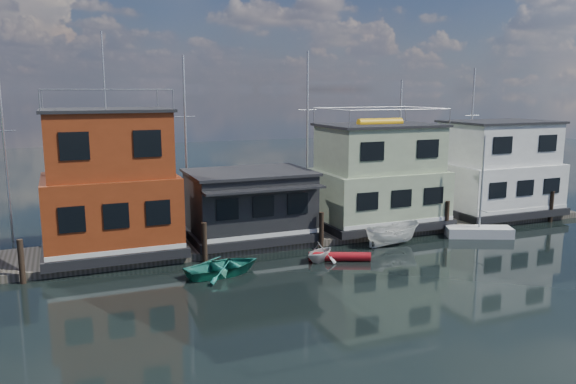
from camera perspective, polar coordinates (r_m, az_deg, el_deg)
name	(u,v)px	position (r m, az deg, el deg)	size (l,w,h in m)	color
ground	(351,312)	(24.33, 6.41, -12.07)	(160.00, 160.00, 0.00)	black
dock	(258,239)	(34.71, -3.11, -4.78)	(48.00, 5.00, 0.40)	#595147
houseboat_red	(110,185)	(32.19, -17.62, 0.66)	(7.40, 5.90, 11.86)	black
houseboat_dark	(250,204)	(34.03, -3.93, -1.26)	(7.40, 6.10, 4.06)	black
houseboat_green	(379,177)	(37.59, 9.18, 1.49)	(8.40, 5.90, 7.03)	black
houseboat_white	(497,169)	(43.60, 20.50, 2.16)	(8.40, 5.90, 6.66)	black
pilings	(268,236)	(31.82, -2.03, -4.50)	(42.28, 0.28, 2.20)	#2D2116
background_masts	(292,141)	(40.98, 0.37, 5.17)	(36.40, 0.16, 12.00)	silver
motorboat	(392,234)	(34.32, 10.54, -4.23)	(1.39, 3.69, 1.42)	white
dinghy_teal	(224,266)	(28.91, -6.57, -7.53)	(2.84, 3.98, 0.82)	#238370
dinghy_white	(320,251)	(30.77, 3.27, -6.05)	(1.87, 2.16, 1.14)	beige
red_kayak	(340,257)	(31.06, 5.26, -6.55)	(0.50, 0.50, 3.39)	#A81119
day_sailer	(479,231)	(37.84, 18.83, -3.75)	(4.29, 2.91, 6.45)	white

